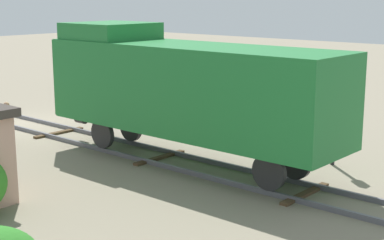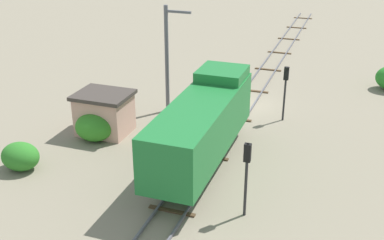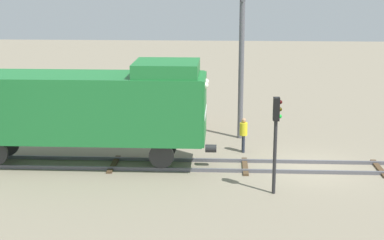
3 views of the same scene
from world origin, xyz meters
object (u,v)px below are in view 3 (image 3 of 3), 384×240
Objects in this scene: traffic_signal_near at (276,127)px; worker_near_track at (243,132)px; locomotive at (85,105)px; catenary_mast at (241,62)px; relay_hut at (156,101)px.

traffic_signal_near reaches higher than worker_near_track.
catenary_mast reaches higher than locomotive.
worker_near_track is (5.60, 1.03, -1.71)m from traffic_signal_near.
locomotive is 3.31× the size of relay_hut.
catenary_mast is at bearing 7.88° from traffic_signal_near.
catenary_mast is 6.03m from relay_hut.
relay_hut is (10.70, 5.88, -1.31)m from traffic_signal_near.
relay_hut is (5.10, 4.85, 0.40)m from worker_near_track.
worker_near_track is 7.05m from relay_hut.
locomotive is at bearing 124.99° from catenary_mast.
catenary_mast is at bearing -118.34° from relay_hut.
worker_near_track is 0.22× the size of catenary_mast.
relay_hut is at bearing -17.03° from locomotive.
relay_hut is at bearing 61.66° from catenary_mast.
worker_near_track is at bearing -136.45° from relay_hut.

